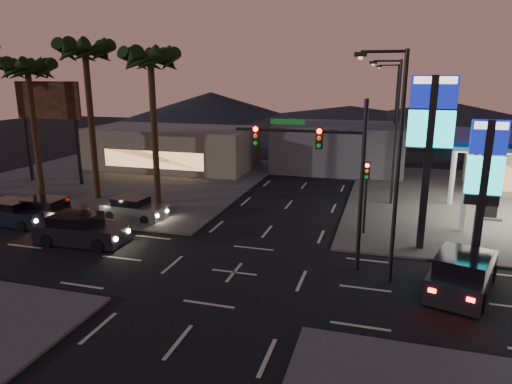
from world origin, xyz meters
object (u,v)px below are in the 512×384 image
(pylon_sign_tall, at_px, (431,129))
(car_lane_a_mid, at_px, (78,228))
(pylon_sign_short, at_px, (485,170))
(traffic_signal_mast, at_px, (324,159))
(car_lane_a_front, at_px, (81,230))
(car_lane_a_rear, at_px, (14,213))
(car_lane_b_mid, at_px, (49,211))
(suv_station, at_px, (463,273))
(car_lane_b_front, at_px, (134,209))

(pylon_sign_tall, height_order, car_lane_a_mid, pylon_sign_tall)
(pylon_sign_short, bearing_deg, traffic_signal_mast, -160.87)
(pylon_sign_tall, xyz_separation_m, traffic_signal_mast, (-4.74, -3.51, -1.17))
(car_lane_a_front, xyz_separation_m, car_lane_a_rear, (-6.10, 1.72, -0.06))
(pylon_sign_short, relative_size, car_lane_b_mid, 1.47)
(car_lane_a_front, bearing_deg, traffic_signal_mast, 2.92)
(traffic_signal_mast, height_order, suv_station, traffic_signal_mast)
(pylon_sign_short, xyz_separation_m, car_lane_b_mid, (-24.54, -0.62, -3.94))
(pylon_sign_tall, xyz_separation_m, car_lane_b_front, (-17.41, 0.57, -5.75))
(pylon_sign_short, bearing_deg, car_lane_b_mid, -178.56)
(car_lane_a_mid, distance_m, car_lane_b_mid, 4.15)
(car_lane_b_front, relative_size, car_lane_b_mid, 0.91)
(car_lane_a_rear, distance_m, suv_station, 25.49)
(pylon_sign_tall, relative_size, car_lane_a_front, 1.77)
(traffic_signal_mast, xyz_separation_m, car_lane_a_rear, (-19.19, 1.05, -4.53))
(pylon_sign_short, height_order, car_lane_b_mid, pylon_sign_short)
(pylon_sign_short, xyz_separation_m, suv_station, (-1.03, -3.46, -3.86))
(pylon_sign_short, bearing_deg, suv_station, -106.50)
(car_lane_a_front, bearing_deg, car_lane_a_rear, 164.27)
(pylon_sign_tall, distance_m, car_lane_b_front, 18.34)
(traffic_signal_mast, relative_size, car_lane_b_front, 1.83)
(car_lane_a_rear, xyz_separation_m, car_lane_b_mid, (1.89, 0.85, 0.02))
(pylon_sign_tall, distance_m, car_lane_a_mid, 19.63)
(pylon_sign_short, distance_m, car_lane_a_mid, 21.46)
(pylon_sign_tall, distance_m, suv_station, 7.31)
(pylon_sign_short, relative_size, car_lane_a_front, 1.38)
(pylon_sign_tall, xyz_separation_m, car_lane_a_mid, (-18.42, -3.64, -5.75))
(car_lane_a_mid, bearing_deg, traffic_signal_mast, 0.54)
(car_lane_a_front, height_order, car_lane_b_mid, car_lane_a_front)
(car_lane_a_front, height_order, suv_station, suv_station)
(car_lane_b_front, height_order, car_lane_b_mid, car_lane_b_mid)
(traffic_signal_mast, xyz_separation_m, car_lane_b_front, (-12.67, 4.08, -4.58))
(car_lane_b_front, bearing_deg, traffic_signal_mast, -17.85)
(pylon_sign_tall, distance_m, car_lane_a_rear, 24.73)
(car_lane_a_rear, bearing_deg, traffic_signal_mast, -3.13)
(car_lane_a_mid, height_order, suv_station, suv_station)
(pylon_sign_short, distance_m, traffic_signal_mast, 7.69)
(pylon_sign_tall, relative_size, suv_station, 1.63)
(car_lane_a_front, height_order, car_lane_b_front, car_lane_a_front)
(pylon_sign_short, xyz_separation_m, car_lane_b_front, (-19.91, 1.57, -4.01))
(car_lane_a_front, relative_size, car_lane_b_mid, 1.06)
(pylon_sign_tall, relative_size, car_lane_b_mid, 1.89)
(car_lane_a_front, xyz_separation_m, car_lane_a_mid, (-0.58, 0.54, -0.11))
(car_lane_b_mid, xyz_separation_m, suv_station, (23.52, -2.84, 0.08))
(pylon_sign_short, bearing_deg, car_lane_a_mid, -172.80)
(traffic_signal_mast, distance_m, car_lane_a_front, 13.85)
(car_lane_a_rear, bearing_deg, car_lane_a_mid, -12.05)
(car_lane_a_mid, bearing_deg, car_lane_a_front, -42.88)
(car_lane_a_front, distance_m, car_lane_b_front, 4.77)
(traffic_signal_mast, height_order, car_lane_b_mid, traffic_signal_mast)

